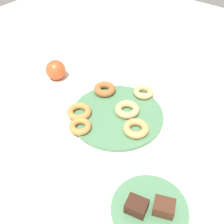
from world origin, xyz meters
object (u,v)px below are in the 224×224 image
(donut_plate, at_px, (117,115))
(donut_0, at_px, (136,128))
(apple, at_px, (56,70))
(brownie_far, at_px, (137,206))
(donut_2, at_px, (127,109))
(donut_1, at_px, (80,126))
(donut_3, at_px, (105,89))
(donut_4, at_px, (143,92))
(cake_plate, at_px, (150,209))
(donut_5, at_px, (79,112))
(brownie_near, at_px, (164,207))

(donut_plate, bearing_deg, donut_0, 164.28)
(donut_0, relative_size, apple, 1.05)
(apple, bearing_deg, brownie_far, 154.73)
(donut_plate, distance_m, donut_2, 0.04)
(donut_plate, distance_m, brownie_far, 0.37)
(donut_1, distance_m, donut_3, 0.22)
(donut_plate, distance_m, donut_4, 0.15)
(donut_3, distance_m, cake_plate, 0.51)
(donut_2, distance_m, apple, 0.37)
(donut_2, relative_size, apple, 1.07)
(cake_plate, distance_m, apple, 0.69)
(donut_5, distance_m, brownie_near, 0.45)
(donut_5, relative_size, cake_plate, 0.42)
(donut_0, relative_size, cake_plate, 0.42)
(brownie_far, bearing_deg, donut_3, -41.02)
(donut_2, bearing_deg, brownie_near, 140.27)
(donut_5, relative_size, brownie_near, 1.61)
(apple, bearing_deg, donut_1, 150.66)
(donut_4, distance_m, brownie_near, 0.48)
(donut_3, bearing_deg, donut_2, 163.79)
(donut_5, relative_size, brownie_far, 1.61)
(cake_plate, relative_size, brownie_near, 3.80)
(donut_0, relative_size, donut_2, 0.98)
(donut_5, xyz_separation_m, brownie_near, (-0.43, 0.13, 0.00))
(brownie_near, bearing_deg, cake_plate, 26.57)
(donut_4, xyz_separation_m, brownie_far, (-0.25, 0.41, 0.00))
(donut_3, distance_m, apple, 0.24)
(donut_3, distance_m, brownie_far, 0.50)
(donut_3, distance_m, brownie_near, 0.52)
(donut_2, xyz_separation_m, donut_4, (0.01, -0.12, -0.00))
(brownie_near, relative_size, apple, 0.65)
(donut_0, height_order, donut_3, donut_3)
(apple, bearing_deg, donut_0, 172.82)
(donut_2, bearing_deg, apple, 0.11)
(donut_2, xyz_separation_m, brownie_far, (-0.24, 0.29, 0.00))
(donut_2, xyz_separation_m, apple, (0.37, 0.00, 0.02))
(cake_plate, height_order, brownie_far, brownie_far)
(donut_3, relative_size, brownie_near, 1.56)
(donut_2, bearing_deg, donut_plate, 51.16)
(donut_4, distance_m, apple, 0.38)
(donut_2, distance_m, donut_3, 0.14)
(donut_2, distance_m, cake_plate, 0.38)
(donut_1, xyz_separation_m, brownie_far, (-0.32, 0.12, 0.00))
(brownie_near, bearing_deg, donut_1, -12.28)
(donut_5, height_order, brownie_far, brownie_far)
(brownie_far, bearing_deg, cake_plate, -135.00)
(donut_4, relative_size, donut_5, 0.90)
(cake_plate, bearing_deg, donut_0, -47.58)
(donut_plate, distance_m, donut_0, 0.11)
(donut_plate, distance_m, donut_1, 0.15)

